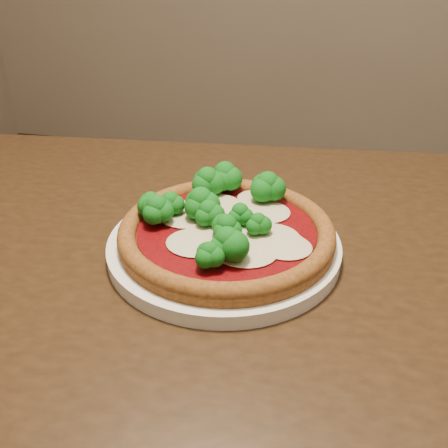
# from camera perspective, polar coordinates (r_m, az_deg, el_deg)

# --- Properties ---
(dining_table) EXTENTS (1.29, 0.87, 0.75)m
(dining_table) POSITION_cam_1_polar(r_m,az_deg,el_deg) (0.68, -2.82, -10.84)
(dining_table) COLOR black
(dining_table) RESTS_ON floor
(plate) EXTENTS (0.28, 0.28, 0.02)m
(plate) POSITION_cam_1_polar(r_m,az_deg,el_deg) (0.61, -0.00, -2.49)
(plate) COLOR white
(plate) RESTS_ON dining_table
(pizza) EXTENTS (0.26, 0.26, 0.06)m
(pizza) POSITION_cam_1_polar(r_m,az_deg,el_deg) (0.61, -0.03, 0.02)
(pizza) COLOR brown
(pizza) RESTS_ON plate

